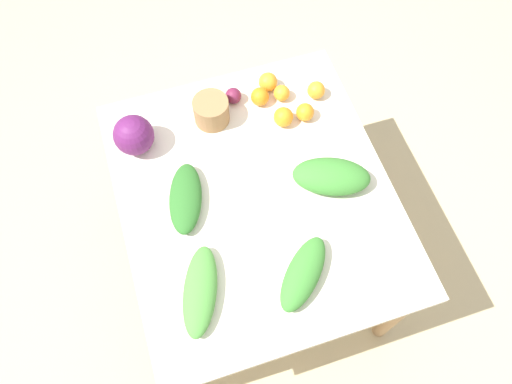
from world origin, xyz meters
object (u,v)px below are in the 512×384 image
orange_4 (283,117)px  cabbage_purple (134,135)px  greens_bunch_scallion (303,274)px  orange_2 (316,90)px  orange_1 (268,82)px  beet_root (233,96)px  greens_bunch_kale (186,198)px  greens_bunch_chard (200,291)px  greens_bunch_beet_tops (331,176)px  orange_5 (260,97)px  orange_0 (305,112)px  paper_bag (211,111)px  orange_3 (282,93)px

orange_4 → cabbage_purple: bearing=-97.0°
greens_bunch_scallion → orange_2: greens_bunch_scallion is taller
orange_1 → beet_root: bearing=-82.7°
greens_bunch_scallion → greens_bunch_kale: bearing=-142.3°
cabbage_purple → beet_root: size_ratio=2.35×
greens_bunch_scallion → greens_bunch_chard: bearing=-98.3°
greens_bunch_beet_tops → greens_bunch_kale: 0.53m
beet_root → orange_1: 0.15m
greens_bunch_beet_tops → orange_5: 0.45m
greens_bunch_beet_tops → greens_bunch_scallion: greens_bunch_beet_tops is taller
cabbage_purple → greens_bunch_scallion: size_ratio=0.54×
greens_bunch_kale → orange_5: size_ratio=3.85×
orange_5 → greens_bunch_kale: bearing=-48.8°
beet_root → orange_2: (0.08, 0.33, 0.00)m
beet_root → orange_2: size_ratio=0.91×
greens_bunch_kale → orange_2: orange_2 is taller
orange_4 → greens_bunch_kale: bearing=-63.8°
cabbage_purple → beet_root: cabbage_purple is taller
greens_bunch_beet_tops → orange_4: (-0.31, -0.08, -0.01)m
greens_bunch_chard → cabbage_purple: bearing=-172.6°
orange_0 → greens_bunch_kale: bearing=-67.9°
paper_bag → orange_1: 0.27m
paper_bag → beet_root: (-0.06, 0.11, -0.02)m
cabbage_purple → greens_bunch_kale: 0.32m
greens_bunch_kale → orange_1: orange_1 is taller
orange_3 → orange_5: bearing=-94.2°
cabbage_purple → paper_bag: bearing=96.3°
paper_bag → greens_bunch_beet_tops: bearing=39.5°
greens_bunch_scallion → orange_5: 0.74m
cabbage_purple → orange_2: size_ratio=2.13×
greens_bunch_chard → greens_bunch_kale: bearing=173.7°
orange_4 → orange_2: bearing=116.7°
paper_bag → orange_1: (-0.08, 0.26, -0.02)m
greens_bunch_chard → greens_bunch_beet_tops: bearing=114.6°
paper_bag → greens_bunch_chard: (0.67, -0.23, -0.02)m
orange_5 → cabbage_purple: bearing=-84.1°
orange_1 → orange_2: orange_1 is taller
paper_bag → cabbage_purple: bearing=-83.7°
greens_bunch_beet_tops → greens_bunch_chard: bearing=-65.4°
cabbage_purple → orange_2: 0.74m
beet_root → paper_bag: bearing=-60.9°
orange_0 → orange_5: bearing=-130.6°
orange_2 → orange_3: orange_2 is taller
greens_bunch_scallion → beet_root: size_ratio=4.34×
greens_bunch_scallion → beet_root: bearing=-179.2°
cabbage_purple → paper_bag: cabbage_purple is taller
beet_root → orange_0: (0.17, 0.25, 0.00)m
orange_1 → orange_5: size_ratio=1.04×
cabbage_purple → paper_bag: size_ratio=1.10×
orange_5 → greens_bunch_scallion: bearing=-6.8°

